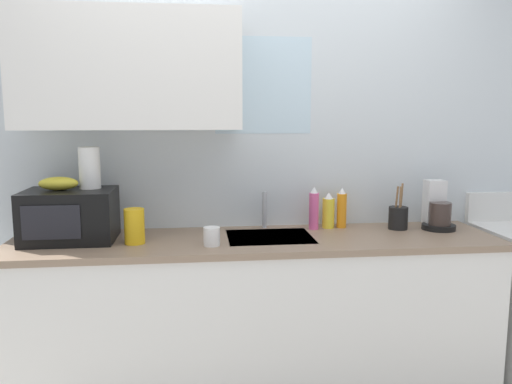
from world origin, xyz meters
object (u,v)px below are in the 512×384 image
(paper_towel_roll, at_px, (90,168))
(dish_soap_bottle_yellow, at_px, (328,211))
(banana_bunch, at_px, (58,183))
(cereal_canister, at_px, (134,226))
(microwave, at_px, (70,216))
(dish_soap_bottle_pink, at_px, (314,209))
(utensil_crock, at_px, (398,217))
(dish_soap_bottle_orange, at_px, (342,209))
(mug_white, at_px, (212,236))
(coffee_maker, at_px, (437,211))

(paper_towel_roll, height_order, dish_soap_bottle_yellow, paper_towel_roll)
(banana_bunch, distance_m, cereal_canister, 0.46)
(microwave, relative_size, dish_soap_bottle_pink, 1.86)
(paper_towel_roll, distance_m, utensil_crock, 1.75)
(paper_towel_roll, bearing_deg, cereal_canister, -32.01)
(microwave, height_order, dish_soap_bottle_orange, microwave)
(dish_soap_bottle_orange, bearing_deg, dish_soap_bottle_pink, -172.38)
(banana_bunch, height_order, cereal_canister, banana_bunch)
(utensil_crock, bearing_deg, paper_towel_roll, -179.34)
(dish_soap_bottle_yellow, xyz_separation_m, utensil_crock, (0.39, -0.08, -0.03))
(dish_soap_bottle_pink, distance_m, mug_white, 0.68)
(microwave, xyz_separation_m, dish_soap_bottle_orange, (1.51, 0.15, -0.02))
(microwave, xyz_separation_m, coffee_maker, (2.05, 0.06, -0.03))
(banana_bunch, distance_m, paper_towel_roll, 0.18)
(paper_towel_roll, height_order, dish_soap_bottle_pink, paper_towel_roll)
(dish_soap_bottle_yellow, relative_size, dish_soap_bottle_orange, 0.88)
(microwave, distance_m, coffee_maker, 2.05)
(banana_bunch, height_order, utensil_crock, banana_bunch)
(dish_soap_bottle_orange, distance_m, utensil_crock, 0.33)
(banana_bunch, relative_size, mug_white, 2.11)
(dish_soap_bottle_yellow, xyz_separation_m, cereal_canister, (-1.09, -0.25, -0.01))
(microwave, height_order, mug_white, microwave)
(microwave, xyz_separation_m, banana_bunch, (-0.05, 0.00, 0.17))
(coffee_maker, bearing_deg, cereal_canister, -174.71)
(microwave, bearing_deg, banana_bunch, 178.20)
(microwave, relative_size, utensil_crock, 1.72)
(microwave, relative_size, mug_white, 4.84)
(banana_bunch, distance_m, dish_soap_bottle_orange, 1.57)
(paper_towel_roll, bearing_deg, utensil_crock, 0.66)
(microwave, bearing_deg, dish_soap_bottle_orange, 5.68)
(mug_white, bearing_deg, banana_bunch, 166.36)
(banana_bunch, height_order, dish_soap_bottle_pink, banana_bunch)
(dish_soap_bottle_pink, bearing_deg, cereal_canister, -167.23)
(coffee_maker, bearing_deg, utensil_crock, 177.14)
(dish_soap_bottle_pink, distance_m, utensil_crock, 0.49)
(coffee_maker, height_order, mug_white, coffee_maker)
(microwave, relative_size, dish_soap_bottle_orange, 1.94)
(paper_towel_roll, distance_m, dish_soap_bottle_yellow, 1.36)
(utensil_crock, bearing_deg, dish_soap_bottle_orange, 166.03)
(dish_soap_bottle_pink, bearing_deg, banana_bunch, -174.83)
(cereal_canister, bearing_deg, dish_soap_bottle_yellow, 12.96)
(paper_towel_roll, bearing_deg, coffee_maker, 0.24)
(microwave, bearing_deg, mug_white, -14.41)
(cereal_canister, bearing_deg, paper_towel_roll, 147.99)
(dish_soap_bottle_yellow, distance_m, mug_white, 0.77)
(cereal_canister, height_order, mug_white, cereal_canister)
(microwave, height_order, paper_towel_roll, paper_towel_roll)
(microwave, distance_m, dish_soap_bottle_pink, 1.34)
(banana_bunch, bearing_deg, coffee_maker, 1.59)
(microwave, bearing_deg, utensil_crock, 2.24)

